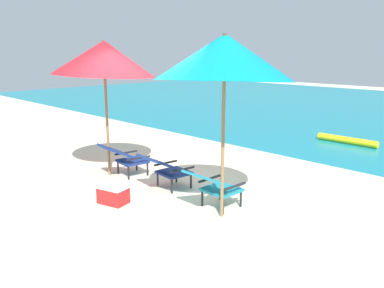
# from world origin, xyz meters

# --- Properties ---
(ground_plane) EXTENTS (40.00, 40.00, 0.00)m
(ground_plane) POSITION_xyz_m (0.00, 4.00, 0.00)
(ground_plane) COLOR beige
(swim_buoy) EXTENTS (1.60, 0.18, 0.18)m
(swim_buoy) POSITION_xyz_m (0.61, 5.88, 0.10)
(swim_buoy) COLOR yellow
(swim_buoy) RESTS_ON ocean_band
(lounge_chair_left) EXTENTS (0.65, 0.94, 0.68)m
(lounge_chair_left) POSITION_xyz_m (-1.22, 0.04, 0.40)
(lounge_chair_left) COLOR navy
(lounge_chair_left) RESTS_ON ground_plane
(lounge_chair_center) EXTENTS (0.62, 0.93, 0.68)m
(lounge_chair_center) POSITION_xyz_m (-0.08, 0.13, 0.40)
(lounge_chair_center) COLOR navy
(lounge_chair_center) RESTS_ON ground_plane
(lounge_chair_right) EXTENTS (0.56, 0.88, 0.68)m
(lounge_chair_right) POSITION_xyz_m (1.13, 0.06, 0.40)
(lounge_chair_right) COLOR teal
(lounge_chair_right) RESTS_ON ground_plane
(beach_umbrella_left) EXTENTS (2.68, 2.68, 2.64)m
(beach_umbrella_left) POSITION_xyz_m (-1.52, -0.11, 2.27)
(beach_umbrella_left) COLOR olive
(beach_umbrella_left) RESTS_ON ground_plane
(beach_umbrella_right) EXTENTS (2.67, 2.68, 2.71)m
(beach_umbrella_right) POSITION_xyz_m (1.38, -0.05, 2.31)
(beach_umbrella_right) COLOR olive
(beach_umbrella_right) RESTS_ON ground_plane
(cooler_box) EXTENTS (0.54, 0.43, 0.32)m
(cooler_box) POSITION_xyz_m (-0.19, -0.91, 0.16)
(cooler_box) COLOR red
(cooler_box) RESTS_ON ground_plane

